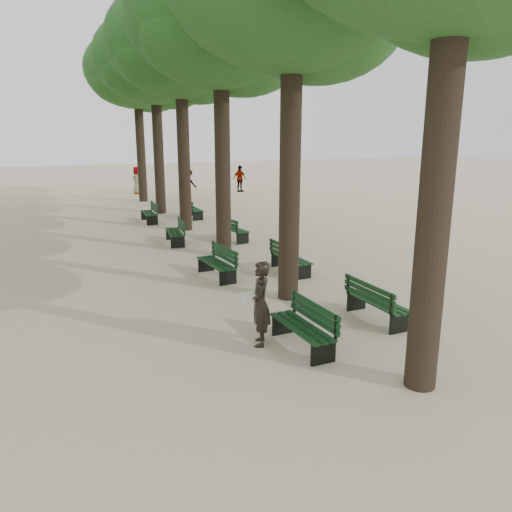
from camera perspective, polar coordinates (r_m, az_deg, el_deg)
name	(u,v)px	position (r m, az deg, el deg)	size (l,w,h in m)	color
ground	(288,353)	(9.89, 3.63, -11.03)	(120.00, 120.00, 0.00)	beige
tree_central_2	(220,17)	(17.28, -4.11, 25.59)	(6.00, 6.00, 9.95)	#33261C
tree_central_3	(180,43)	(21.99, -8.70, 22.97)	(6.00, 6.00, 9.95)	#33261C
tree_central_4	(154,59)	(26.80, -11.56, 21.21)	(6.00, 6.00, 9.95)	#33261C
tree_central_5	(136,70)	(31.68, -13.51, 19.97)	(6.00, 6.00, 9.95)	#33261C
bench_left_0	(302,335)	(10.03, 5.26, -8.99)	(0.64, 1.82, 0.92)	black
bench_left_1	(216,269)	(14.67, -4.55, -1.48)	(0.74, 1.85, 0.92)	black
bench_left_2	(175,237)	(19.35, -9.25, 2.19)	(0.78, 1.85, 0.92)	black
bench_left_3	(149,217)	(24.16, -12.11, 4.42)	(0.61, 1.81, 0.92)	black
bench_right_0	(377,309)	(11.68, 13.67, -5.94)	(0.62, 1.82, 0.92)	black
bench_right_1	(291,264)	(15.22, 3.97, -0.89)	(0.62, 1.81, 0.92)	black
bench_right_2	(233,233)	(19.72, -2.64, 2.59)	(0.81, 1.86, 0.92)	black
bench_right_3	(193,213)	(25.04, -7.18, 4.95)	(0.58, 1.80, 0.92)	black
man_with_map	(260,304)	(9.94, 0.50, -5.48)	(0.73, 0.77, 1.73)	black
pedestrian_b	(189,183)	(33.05, -7.72, 8.22)	(1.16, 0.36, 1.80)	#262628
pedestrian_d	(137,180)	(35.53, -13.43, 8.41)	(0.90, 0.37, 1.85)	#262628
pedestrian_c	(240,179)	(35.75, -1.88, 8.82)	(1.09, 0.37, 1.86)	#262628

